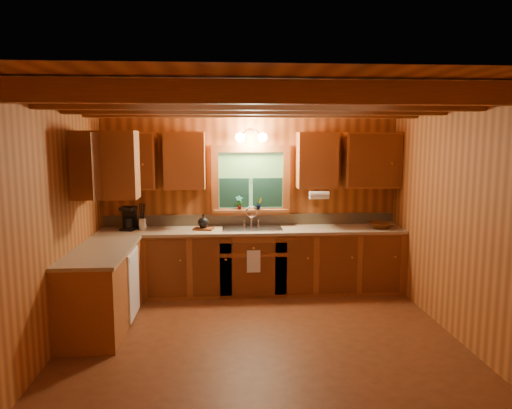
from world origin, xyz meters
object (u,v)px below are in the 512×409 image
Objects in this scene: cutting_board at (203,229)px; wicker_basket at (381,225)px; coffee_maker at (129,218)px; sink at (252,232)px.

cutting_board is 0.78× the size of wicker_basket.
cutting_board is (1.02, -0.08, -0.15)m from coffee_maker.
wicker_basket is at bearing 13.66° from coffee_maker.
wicker_basket is (2.47, -0.07, 0.03)m from cutting_board.
sink is 2.56× the size of coffee_maker.
wicker_basket is (3.48, -0.15, -0.12)m from coffee_maker.
wicker_basket is (1.80, -0.09, 0.09)m from sink.
coffee_maker is at bearing -172.49° from cutting_board.
sink is at bearing 14.15° from coffee_maker.
cutting_board is (-0.67, -0.02, 0.06)m from sink.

